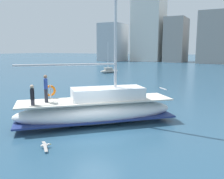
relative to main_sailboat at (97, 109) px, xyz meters
The scene contains 4 objects.
ground_plane 2.10m from the main_sailboat, 62.80° to the right, with size 400.00×400.00×0.00m, color #284C66.
main_sailboat is the anchor object (origin of this frame).
moored_catamaran 31.45m from the main_sailboat, 117.80° to the left, with size 2.59×4.01×5.68m.
seagull 4.43m from the main_sailboat, 91.67° to the right, with size 1.07×0.93×0.18m.
Camera 1 is at (6.69, -10.45, 4.48)m, focal length 38.93 mm.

